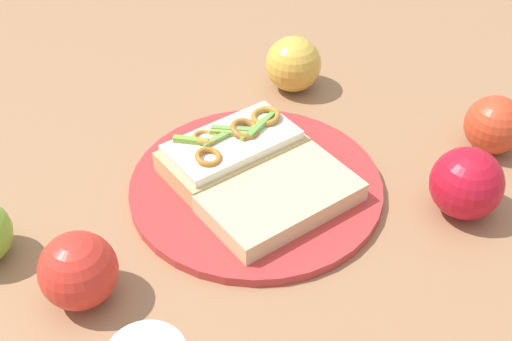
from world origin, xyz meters
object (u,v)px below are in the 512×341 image
(bread_slice_side, at_px, (281,198))
(apple_1, at_px, (293,64))
(apple_3, at_px, (467,183))
(apple_0, at_px, (78,271))
(sandwich, at_px, (233,149))
(plate, at_px, (256,187))
(apple_2, at_px, (494,125))

(bread_slice_side, bearing_deg, apple_1, 48.30)
(bread_slice_side, distance_m, apple_3, 0.21)
(apple_0, bearing_deg, apple_1, 37.81)
(sandwich, relative_size, apple_3, 2.25)
(apple_1, bearing_deg, plate, -124.77)
(plate, distance_m, apple_2, 0.31)
(sandwich, height_order, apple_0, apple_0)
(apple_3, bearing_deg, sandwich, 143.02)
(apple_1, bearing_deg, bread_slice_side, -116.71)
(bread_slice_side, height_order, apple_2, apple_2)
(bread_slice_side, height_order, apple_3, apple_3)
(bread_slice_side, relative_size, apple_0, 2.17)
(bread_slice_side, relative_size, apple_3, 2.08)
(apple_0, distance_m, apple_1, 0.45)
(apple_0, distance_m, apple_3, 0.43)
(plate, bearing_deg, apple_1, 55.23)
(apple_1, distance_m, apple_3, 0.32)
(sandwich, bearing_deg, apple_2, -28.96)
(plate, xyz_separation_m, apple_1, (0.13, 0.19, 0.03))
(sandwich, distance_m, apple_3, 0.28)
(apple_0, height_order, apple_3, apple_3)
(bread_slice_side, distance_m, apple_0, 0.24)
(plate, distance_m, sandwich, 0.06)
(apple_0, distance_m, apple_2, 0.54)
(apple_0, bearing_deg, plate, 21.22)
(sandwich, relative_size, apple_2, 2.52)
(plate, height_order, apple_3, apple_3)
(apple_1, bearing_deg, apple_3, -75.69)
(apple_0, xyz_separation_m, apple_1, (0.36, 0.28, -0.00))
(plate, relative_size, apple_0, 3.78)
(apple_0, bearing_deg, apple_3, -4.23)
(bread_slice_side, distance_m, apple_1, 0.26)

